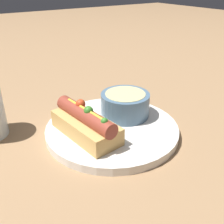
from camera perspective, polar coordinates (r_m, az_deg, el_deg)
ground_plane at (r=0.52m, az=-0.00°, el=-4.46°), size 4.00×4.00×0.00m
dinner_plate at (r=0.52m, az=-0.00°, el=-3.73°), size 0.26×0.26×0.02m
hot_dog at (r=0.47m, az=-5.58°, el=-2.64°), size 0.15×0.08×0.06m
soup_bowl at (r=0.54m, az=2.87°, el=1.88°), size 0.10×0.10×0.05m
spoon at (r=0.59m, az=-1.20°, el=1.53°), size 0.12×0.11×0.01m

